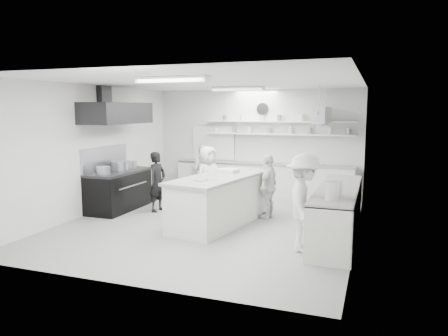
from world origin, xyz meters
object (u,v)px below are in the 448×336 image
(prep_island, at_px, (220,201))
(stove, at_px, (119,191))
(right_counter, at_px, (337,214))
(cook_back, at_px, (203,170))
(back_counter, at_px, (263,180))
(cook_stove, at_px, (157,182))

(prep_island, bearing_deg, stove, -178.26)
(right_counter, relative_size, cook_back, 2.29)
(right_counter, distance_m, cook_back, 5.00)
(back_counter, bearing_deg, right_counter, -55.35)
(right_counter, distance_m, cook_stove, 4.34)
(stove, height_order, cook_stove, cook_stove)
(stove, xyz_separation_m, right_counter, (5.25, -0.60, 0.02))
(right_counter, xyz_separation_m, cook_stove, (-4.27, 0.76, 0.25))
(back_counter, distance_m, prep_island, 3.21)
(stove, xyz_separation_m, prep_island, (2.80, -0.41, 0.05))
(prep_island, distance_m, cook_stove, 1.91)
(prep_island, xyz_separation_m, cook_back, (-1.56, 2.77, 0.22))
(back_counter, relative_size, prep_island, 1.85)
(stove, relative_size, prep_island, 0.67)
(right_counter, height_order, prep_island, prep_island)
(right_counter, height_order, cook_back, cook_back)
(cook_back, bearing_deg, stove, 58.17)
(stove, distance_m, cook_back, 2.68)
(stove, bearing_deg, back_counter, 43.99)
(back_counter, distance_m, cook_back, 1.74)
(back_counter, xyz_separation_m, cook_stove, (-1.92, -2.64, 0.26))
(cook_back, bearing_deg, cook_stove, 79.23)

